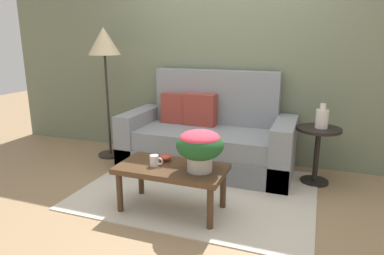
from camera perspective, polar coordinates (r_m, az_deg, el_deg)
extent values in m
plane|color=#997A56|center=(3.40, 0.14, -11.49)|extent=(14.00, 14.00, 0.00)
cube|color=slate|center=(4.29, 6.29, 12.54)|extent=(6.40, 0.12, 2.69)
cube|color=beige|center=(3.55, 1.15, -10.23)|extent=(2.25, 1.72, 0.01)
cube|color=slate|center=(4.05, 2.39, -5.11)|extent=(1.95, 0.86, 0.26)
cube|color=gray|center=(3.95, 2.33, -1.97)|extent=(1.52, 0.77, 0.21)
cube|color=gray|center=(4.23, 3.95, 3.46)|extent=(1.52, 0.15, 0.89)
cube|color=gray|center=(4.32, -8.58, -1.34)|extent=(0.22, 0.86, 0.64)
cube|color=gray|center=(3.82, 14.88, -3.78)|extent=(0.22, 0.86, 0.64)
cube|color=#93382D|center=(4.25, -2.63, 3.20)|extent=(0.36, 0.16, 0.37)
cube|color=#93382D|center=(4.12, 1.41, 2.96)|extent=(0.38, 0.18, 0.38)
cylinder|color=#442D1B|center=(3.13, -11.87, -10.48)|extent=(0.05, 0.05, 0.37)
cylinder|color=#442D1B|center=(2.81, 3.01, -13.20)|extent=(0.05, 0.05, 0.37)
cylinder|color=#442D1B|center=(3.43, -8.43, -8.01)|extent=(0.05, 0.05, 0.37)
cylinder|color=#442D1B|center=(3.14, 5.16, -10.09)|extent=(0.05, 0.05, 0.37)
cube|color=#4C331E|center=(3.02, -3.39, -6.81)|extent=(0.94, 0.50, 0.05)
cylinder|color=black|center=(3.94, 19.53, -8.36)|extent=(0.29, 0.29, 0.03)
cylinder|color=black|center=(3.84, 19.89, -4.43)|extent=(0.05, 0.05, 0.55)
cylinder|color=black|center=(3.77, 20.26, -0.27)|extent=(0.45, 0.45, 0.03)
cylinder|color=#2D2823|center=(4.65, -13.26, -4.34)|extent=(0.32, 0.32, 0.03)
cylinder|color=#2D2823|center=(4.49, -13.74, 3.50)|extent=(0.03, 0.03, 1.26)
cone|color=#C6B289|center=(4.41, -14.37, 13.70)|extent=(0.39, 0.39, 0.33)
cylinder|color=#B7B2A8|center=(2.88, 1.29, -5.80)|extent=(0.21, 0.21, 0.15)
ellipsoid|color=#1E5123|center=(2.83, 1.31, -2.96)|extent=(0.39, 0.39, 0.24)
ellipsoid|color=#DB384C|center=(2.82, 1.31, -1.80)|extent=(0.34, 0.34, 0.13)
cylinder|color=white|center=(3.02, -6.27, -5.45)|extent=(0.08, 0.08, 0.09)
torus|color=white|center=(3.00, -5.41, -5.57)|extent=(0.07, 0.01, 0.07)
cylinder|color=#B2382D|center=(3.14, -4.43, -5.34)|extent=(0.05, 0.05, 0.02)
ellipsoid|color=#B2382D|center=(3.13, -4.44, -4.90)|extent=(0.12, 0.12, 0.05)
cylinder|color=silver|center=(3.75, 20.69, 1.35)|extent=(0.13, 0.13, 0.19)
cylinder|color=silver|center=(3.72, 20.87, 3.24)|extent=(0.06, 0.06, 0.06)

